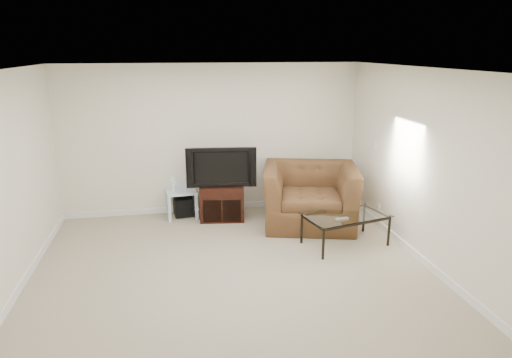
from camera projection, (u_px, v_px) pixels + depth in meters
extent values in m
plane|color=tan|center=(234.00, 277.00, 5.63)|extent=(5.00, 5.00, 0.00)
plane|color=white|center=(231.00, 70.00, 4.94)|extent=(5.00, 5.00, 0.00)
cube|color=silver|center=(213.00, 139.00, 7.65)|extent=(5.00, 0.02, 2.50)
cube|color=silver|center=(0.00, 192.00, 4.85)|extent=(0.02, 5.00, 2.50)
cube|color=silver|center=(430.00, 170.00, 5.73)|extent=(0.02, 5.00, 2.50)
cube|color=white|center=(127.00, 143.00, 7.39)|extent=(0.12, 0.02, 0.12)
cube|color=white|center=(374.00, 145.00, 7.24)|extent=(0.02, 0.09, 0.13)
cube|color=white|center=(378.00, 207.00, 7.21)|extent=(0.02, 0.08, 0.12)
cube|color=black|center=(222.00, 191.00, 7.41)|extent=(0.42, 0.32, 0.05)
imported|color=black|center=(221.00, 166.00, 7.31)|extent=(1.05, 0.31, 0.64)
cube|color=black|center=(183.00, 206.00, 7.67)|extent=(0.34, 0.34, 0.30)
cube|color=white|center=(174.00, 184.00, 7.48)|extent=(0.06, 0.16, 0.21)
cube|color=silver|center=(184.00, 184.00, 7.53)|extent=(0.05, 0.14, 0.18)
imported|color=brown|center=(310.00, 186.00, 7.20)|extent=(1.64, 1.27, 1.27)
cube|color=#B2B2B7|center=(342.00, 219.00, 6.26)|extent=(0.19, 0.08, 0.02)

